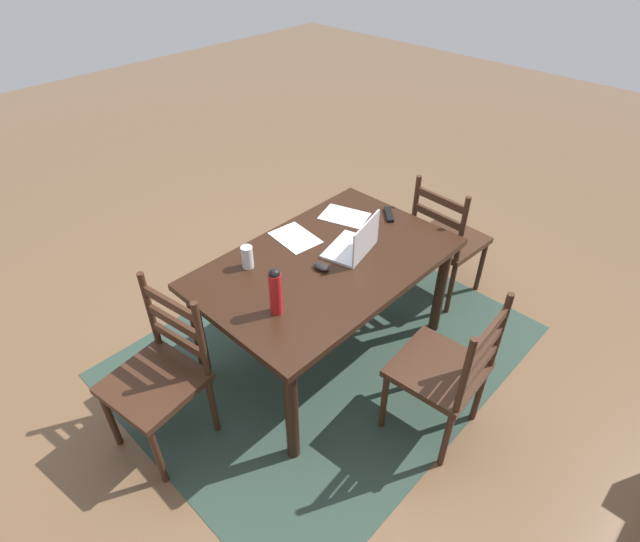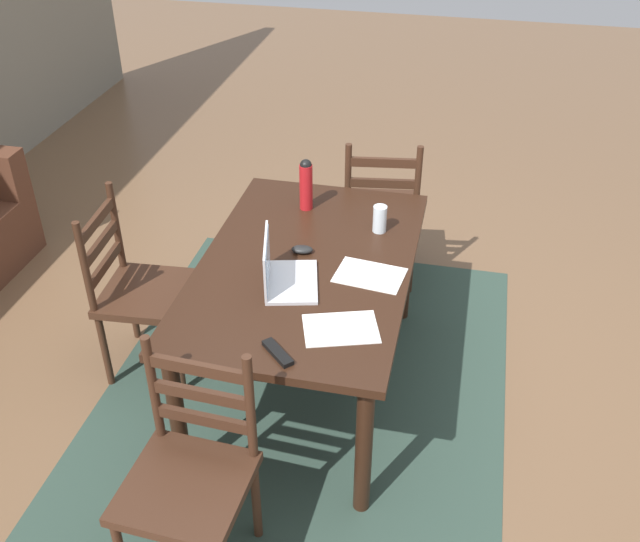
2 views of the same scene
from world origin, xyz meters
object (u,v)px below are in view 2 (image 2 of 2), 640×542
Objects in this scene: drinking_glass at (380,219)px; tv_remote at (278,353)px; chair_right_near at (381,211)px; computer_mouse at (302,249)px; laptop at (281,273)px; water_bottle at (306,183)px; chair_far_head at (140,290)px; chair_left_far at (190,477)px; dining_table at (306,280)px.

drinking_glass reaches higher than tv_remote.
chair_right_near is at bearing -140.98° from tv_remote.
computer_mouse is (-0.97, 0.23, 0.30)m from chair_right_near.
drinking_glass is 0.79× the size of tv_remote.
drinking_glass reaches higher than computer_mouse.
water_bottle is (0.67, 0.05, 0.08)m from laptop.
drinking_glass is at bearing -149.35° from tv_remote.
laptop is 0.64m from drinking_glass.
chair_left_far is at bearing -147.71° from chair_far_head.
drinking_glass is 0.42m from computer_mouse.
dining_table is 1.59× the size of chair_far_head.
dining_table is 0.87m from chair_far_head.
laptop is 3.63× the size of computer_mouse.
water_bottle reaches higher than tv_remote.
computer_mouse is (0.08, -0.81, 0.30)m from chair_far_head.
chair_left_far reaches higher than dining_table.
drinking_glass is at bearing -173.01° from chair_right_near.
water_bottle reaches higher than chair_right_near.
drinking_glass is at bearing -18.59° from chair_left_far.
chair_right_near is at bearing -29.43° from water_bottle.
chair_left_far is at bearing 14.66° from tv_remote.
laptop is at bearing -8.01° from chair_left_far.
laptop is 0.47m from tv_remote.
water_bottle is (0.49, 0.12, 0.23)m from dining_table.
chair_right_near is (1.05, -0.20, -0.19)m from dining_table.
computer_mouse is (0.08, 0.04, 0.11)m from dining_table.
chair_far_head reaches higher than computer_mouse.
dining_table is 4.16× the size of laptop.
dining_table is at bearing 169.38° from chair_right_near.
computer_mouse is 0.72m from tv_remote.
water_bottle is at bearing 4.43° from computer_mouse.
dining_table is at bearing 141.20° from drinking_glass.
dining_table is 0.56m from water_bottle.
computer_mouse is at bearing -169.13° from water_bottle.
chair_far_head is at bearing 124.14° from water_bottle.
chair_far_head reaches higher than drinking_glass.
water_bottle is (0.50, -0.73, 0.43)m from chair_far_head.
water_bottle is (-0.55, 0.31, 0.43)m from chair_right_near.
chair_left_far reaches higher than drinking_glass.
laptop is (0.86, -0.12, 0.34)m from chair_left_far.
laptop is at bearing 146.79° from drinking_glass.
drinking_glass is at bearing -56.11° from computer_mouse.
computer_mouse is (-0.27, 0.32, -0.05)m from drinking_glass.
chair_far_head is at bearing 135.16° from chair_right_near.
laptop reaches higher than computer_mouse.
chair_far_head is at bearing 90.20° from dining_table.
chair_far_head is 1.23m from chair_left_far.
water_bottle reaches higher than drinking_glass.
chair_far_head is at bearing 32.29° from chair_left_far.
dining_table is 11.28× the size of drinking_glass.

